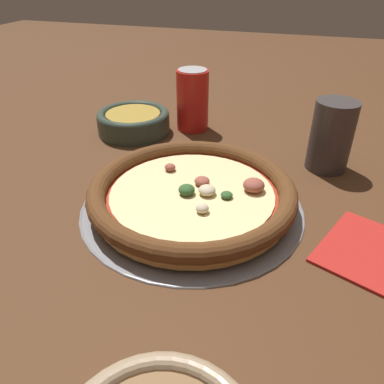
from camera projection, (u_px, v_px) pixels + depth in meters
ground_plane at (192, 207)px, 0.55m from camera, size 3.00×3.00×0.00m
pizza_tray at (192, 205)px, 0.55m from camera, size 0.32×0.32×0.01m
pizza at (192, 193)px, 0.54m from camera, size 0.30×0.30×0.04m
bowl_near at (134, 121)px, 0.77m from camera, size 0.15×0.15×0.05m
drinking_cup at (331, 136)px, 0.62m from camera, size 0.07×0.07×0.12m
napkin at (380, 255)px, 0.46m from camera, size 0.17×0.17×0.01m
beverage_can at (193, 100)px, 0.77m from camera, size 0.07×0.07×0.12m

